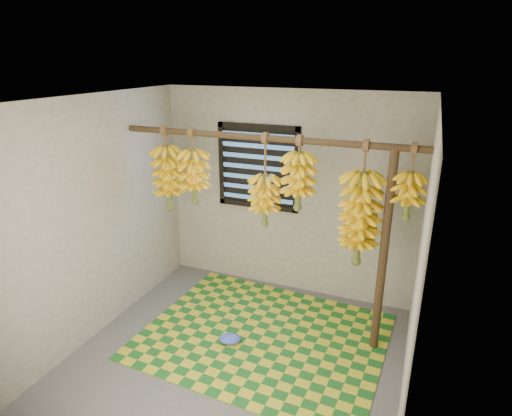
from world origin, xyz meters
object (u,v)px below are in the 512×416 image
at_px(plastic_bag, 230,339).
at_px(banana_bunch_c, 265,200).
at_px(banana_bunch_d, 298,181).
at_px(banana_bunch_e, 360,219).
at_px(banana_bunch_f, 408,196).
at_px(support_post, 383,255).
at_px(banana_bunch_a, 168,178).
at_px(woven_mat, 263,336).
at_px(banana_bunch_b, 194,177).

distance_m(plastic_bag, banana_bunch_c, 1.43).
height_order(plastic_bag, banana_bunch_d, banana_bunch_d).
height_order(banana_bunch_e, banana_bunch_f, same).
relative_size(support_post, banana_bunch_c, 2.16).
bearing_deg(banana_bunch_a, banana_bunch_c, 0.00).
xyz_separation_m(woven_mat, banana_bunch_e, (0.83, 0.26, 1.32)).
xyz_separation_m(banana_bunch_c, banana_bunch_d, (0.33, 0.00, 0.23)).
bearing_deg(plastic_bag, banana_bunch_c, 70.57).
height_order(banana_bunch_a, banana_bunch_e, same).
height_order(woven_mat, banana_bunch_d, banana_bunch_d).
relative_size(woven_mat, banana_bunch_e, 2.03).
height_order(banana_bunch_a, banana_bunch_c, same).
height_order(plastic_bag, banana_bunch_f, banana_bunch_f).
distance_m(woven_mat, banana_bunch_f, 2.02).
xyz_separation_m(plastic_bag, banana_bunch_d, (0.51, 0.49, 1.56)).
relative_size(banana_bunch_b, banana_bunch_d, 1.10).
height_order(support_post, banana_bunch_b, banana_bunch_b).
bearing_deg(woven_mat, banana_bunch_d, 47.36).
relative_size(plastic_bag, banana_bunch_b, 0.28).
height_order(support_post, banana_bunch_f, banana_bunch_f).
height_order(banana_bunch_b, banana_bunch_c, same).
distance_m(support_post, banana_bunch_a, 2.33).
relative_size(plastic_bag, banana_bunch_a, 0.24).
bearing_deg(banana_bunch_f, plastic_bag, -161.64).
xyz_separation_m(support_post, banana_bunch_b, (-1.95, 0.00, 0.55)).
xyz_separation_m(woven_mat, banana_bunch_f, (1.23, 0.26, 1.59)).
xyz_separation_m(woven_mat, banana_bunch_b, (-0.88, 0.26, 1.54)).
xyz_separation_m(banana_bunch_a, banana_bunch_c, (1.11, 0.00, -0.11)).
xyz_separation_m(support_post, woven_mat, (-1.08, -0.26, -0.99)).
relative_size(banana_bunch_c, banana_bunch_e, 0.79).
relative_size(support_post, banana_bunch_d, 2.79).
height_order(banana_bunch_d, banana_bunch_f, same).
xyz_separation_m(support_post, banana_bunch_e, (-0.24, 0.00, 0.32)).
distance_m(banana_bunch_c, banana_bunch_f, 1.33).
bearing_deg(banana_bunch_f, banana_bunch_b, 180.00).
bearing_deg(banana_bunch_a, woven_mat, -12.43).
height_order(support_post, banana_bunch_a, banana_bunch_a).
bearing_deg(banana_bunch_d, banana_bunch_b, 180.00).
distance_m(banana_bunch_e, banana_bunch_f, 0.48).
xyz_separation_m(woven_mat, plastic_bag, (-0.27, -0.23, 0.05)).
relative_size(plastic_bag, banana_bunch_e, 0.19).
distance_m(support_post, banana_bunch_b, 2.03).
bearing_deg(support_post, banana_bunch_e, 180.00).
distance_m(banana_bunch_b, banana_bunch_f, 2.10).
bearing_deg(banana_bunch_e, plastic_bag, -155.78).
relative_size(woven_mat, banana_bunch_d, 3.32).
bearing_deg(banana_bunch_c, woven_mat, -71.02).
relative_size(banana_bunch_b, banana_bunch_c, 0.85).
distance_m(woven_mat, banana_bunch_d, 1.65).
bearing_deg(support_post, banana_bunch_a, 180.00).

